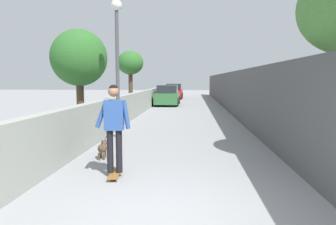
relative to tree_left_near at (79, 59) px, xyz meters
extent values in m
plane|color=gray|center=(6.50, -3.97, -2.77)|extent=(80.00, 80.00, 0.00)
cube|color=#999E93|center=(4.50, -1.26, -2.13)|extent=(48.00, 0.30, 1.27)
cube|color=#4C4C4C|center=(4.50, -6.67, -1.56)|extent=(48.00, 0.30, 2.42)
cylinder|color=#473523|center=(0.00, 0.00, -1.69)|extent=(0.28, 0.28, 2.16)
ellipsoid|color=#2D6628|center=(0.00, 0.00, 0.03)|extent=(2.13, 2.13, 2.14)
cylinder|color=#473523|center=(11.50, 0.34, -1.45)|extent=(0.31, 0.31, 2.64)
ellipsoid|color=#2D6628|center=(11.50, 0.34, 0.46)|extent=(1.95, 1.95, 1.76)
cylinder|color=#4C4C51|center=(-1.34, -1.81, -0.64)|extent=(0.12, 0.12, 4.24)
sphere|color=silver|center=(-1.34, -1.81, 1.63)|extent=(0.36, 0.36, 0.36)
cube|color=brown|center=(-5.56, -2.75, -2.69)|extent=(0.82, 0.29, 0.02)
cylinder|color=beige|center=(-5.29, -2.65, -2.74)|extent=(0.06, 0.04, 0.06)
cylinder|color=beige|center=(-5.28, -2.79, -2.74)|extent=(0.06, 0.04, 0.06)
cylinder|color=beige|center=(-5.85, -2.71, -2.74)|extent=(0.06, 0.04, 0.06)
cylinder|color=beige|center=(-5.83, -2.85, -2.74)|extent=(0.06, 0.04, 0.06)
cylinder|color=black|center=(-5.57, -2.66, -2.24)|extent=(0.14, 0.14, 0.88)
cylinder|color=black|center=(-5.55, -2.84, -2.24)|extent=(0.14, 0.14, 0.88)
cube|color=#2D5199|center=(-5.56, -2.75, -1.51)|extent=(0.26, 0.40, 0.60)
cylinder|color=#2D5199|center=(-5.59, -2.51, -1.48)|extent=(0.12, 0.29, 0.58)
cylinder|color=#2D5199|center=(-5.53, -2.99, -1.50)|extent=(0.11, 0.18, 0.59)
sphere|color=#9E7051|center=(-5.56, -2.75, -1.03)|extent=(0.22, 0.22, 0.22)
sphere|color=black|center=(-5.56, -2.75, -0.99)|extent=(0.19, 0.19, 0.19)
ellipsoid|color=brown|center=(-4.20, -2.09, -2.50)|extent=(0.39, 0.26, 0.22)
sphere|color=brown|center=(-3.96, -2.06, -2.43)|extent=(0.15, 0.15, 0.15)
cone|color=black|center=(-3.96, -2.02, -2.35)|extent=(0.06, 0.06, 0.06)
cone|color=black|center=(-3.95, -2.10, -2.35)|extent=(0.06, 0.06, 0.06)
cylinder|color=brown|center=(-4.09, -2.01, -2.68)|extent=(0.04, 0.04, 0.18)
cylinder|color=brown|center=(-4.08, -2.13, -2.68)|extent=(0.04, 0.04, 0.18)
cylinder|color=brown|center=(-4.32, -2.04, -2.68)|extent=(0.04, 0.04, 0.18)
cylinder|color=brown|center=(-4.31, -2.16, -2.68)|extent=(0.04, 0.04, 0.18)
cylinder|color=brown|center=(-4.43, -2.11, -2.42)|extent=(0.14, 0.05, 0.13)
cylinder|color=black|center=(-4.88, -2.42, -2.04)|extent=(1.37, 0.68, 0.66)
cube|color=#336B38|center=(12.27, -2.41, -2.21)|extent=(4.20, 1.70, 0.80)
cube|color=#262B33|center=(12.27, -2.41, -1.53)|extent=(2.18, 1.50, 0.60)
cylinder|color=black|center=(13.57, -1.62, -2.45)|extent=(0.64, 0.22, 0.64)
cylinder|color=black|center=(13.57, -3.20, -2.45)|extent=(0.64, 0.22, 0.64)
cylinder|color=black|center=(10.97, -1.62, -2.45)|extent=(0.64, 0.22, 0.64)
cylinder|color=black|center=(10.97, -3.20, -2.45)|extent=(0.64, 0.22, 0.64)
cube|color=#B71414|center=(20.40, -2.41, -2.21)|extent=(4.02, 1.70, 0.80)
cube|color=#262B33|center=(20.40, -2.41, -1.53)|extent=(2.09, 1.50, 0.60)
cylinder|color=black|center=(21.64, -1.62, -2.45)|extent=(0.64, 0.22, 0.64)
cylinder|color=black|center=(21.64, -3.20, -2.45)|extent=(0.64, 0.22, 0.64)
cylinder|color=black|center=(19.15, -1.62, -2.45)|extent=(0.64, 0.22, 0.64)
cylinder|color=black|center=(19.15, -3.20, -2.45)|extent=(0.64, 0.22, 0.64)
camera|label=1|loc=(-11.58, -4.31, -0.80)|focal=32.96mm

